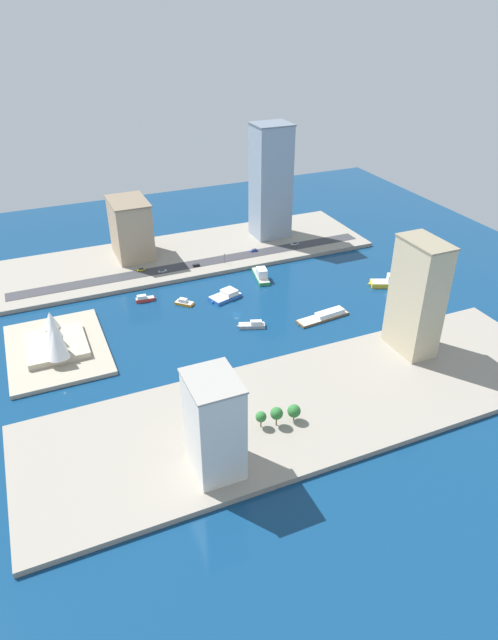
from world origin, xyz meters
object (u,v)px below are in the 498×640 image
Objects in this scene: catamaran_blue at (226,295)px; barge_flat_brown at (325,316)px; traffic_light_waterfront at (225,257)px; tugboat_red at (145,299)px; hotel_broad_white at (214,425)px; water_taxi_orange at (184,302)px; sedan_silver at (162,271)px; yacht_sleek_gray at (252,325)px; tower_tall_glass at (271,182)px; taxi_yellow_cab at (141,270)px; suv_black at (196,265)px; ferry_green_doubledeck at (261,275)px; office_block_beige at (417,297)px; apartment_midrise_tan at (131,228)px; hatchback_blue at (254,250)px; van_white at (295,244)px; opera_landmark at (55,337)px; ferry_yellow_fast at (391,282)px.

barge_flat_brown is (-41.78, -40.48, -0.34)m from catamaran_blue.
catamaran_blue is 41.62m from traffic_light_waterfront.
hotel_broad_white is (-136.13, 7.86, 20.45)m from tugboat_red.
sedan_silver reaches higher than water_taxi_orange.
sedan_silver is at bearing 31.46° from catamaran_blue.
tower_tall_glass is at bearing -29.46° from yacht_sleek_gray.
taxi_yellow_cab is 52.46m from traffic_light_waterfront.
traffic_light_waterfront is at bearing -94.21° from sedan_silver.
yacht_sleek_gray is 76.87m from suv_black.
taxi_yellow_cab is at bearing 37.41° from catamaran_blue.
barge_flat_brown is at bearing -99.40° from yacht_sleek_gray.
catamaran_blue is at bearing 116.71° from ferry_green_doubledeck.
office_block_beige is 187.02m from apartment_midrise_tan.
yacht_sleek_gray reaches higher than tugboat_red.
hatchback_blue is at bearing -16.99° from ferry_green_doubledeck.
suv_black is at bearing 26.91° from office_block_beige.
catamaran_blue is 0.51× the size of hotel_broad_white.
catamaran_blue is 84.61m from apartment_midrise_tan.
apartment_midrise_tan reaches higher than sedan_silver.
catamaran_blue is at bearing 124.51° from van_white.
opera_landmark reaches higher than taxi_yellow_cab.
hatchback_blue is at bearing -68.90° from traffic_light_waterfront.
traffic_light_waterfront is at bearing -67.48° from tugboat_red.
water_taxi_orange is 122.22m from ferry_yellow_fast.
sedan_silver is at bearing 85.79° from traffic_light_waterfront.
hatchback_blue is (89.95, 1.84, 2.04)m from barge_flat_brown.
suv_black is (-32.78, -31.76, -17.45)m from apartment_midrise_tan.
ferry_green_doubledeck is 42.19m from suv_black.
suv_black is at bearing -16.26° from hotel_broad_white.
hotel_broad_white is at bearing 123.41° from ferry_yellow_fast.
taxi_yellow_cab reaches higher than water_taxi_orange.
taxi_yellow_cab is (33.79, -6.38, 1.90)m from tugboat_red.
ferry_green_doubledeck is at bearing 129.31° from van_white.
office_block_beige is 11.00× the size of hatchback_blue.
hotel_broad_white is at bearing 170.97° from sedan_silver.
ferry_yellow_fast is 137.58m from sedan_silver.
sedan_silver is (27.46, 53.77, 0.67)m from ferry_green_doubledeck.
tower_tall_glass is at bearing -77.21° from taxi_yellow_cab.
tower_tall_glass is 182.97m from opera_landmark.
barge_flat_brown is 6.18× the size of hatchback_blue.
water_taxi_orange is at bearing 44.03° from office_block_beige.
hotel_broad_white is 7.81× the size of taxi_yellow_cab.
office_block_beige is 168.31m from taxi_yellow_cab.
hatchback_blue reaches higher than tugboat_red.
tower_tall_glass reaches higher than ferry_green_doubledeck.
taxi_yellow_cab is (1.86, 105.11, 0.03)m from van_white.
traffic_light_waterfront is (24.53, 14.01, 4.12)m from ferry_green_doubledeck.
water_taxi_orange is 2.08× the size of hatchback_blue.
ferry_yellow_fast is 77.25m from ferry_green_doubledeck.
hotel_broad_white is at bearing 148.81° from yacht_sleek_gray.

